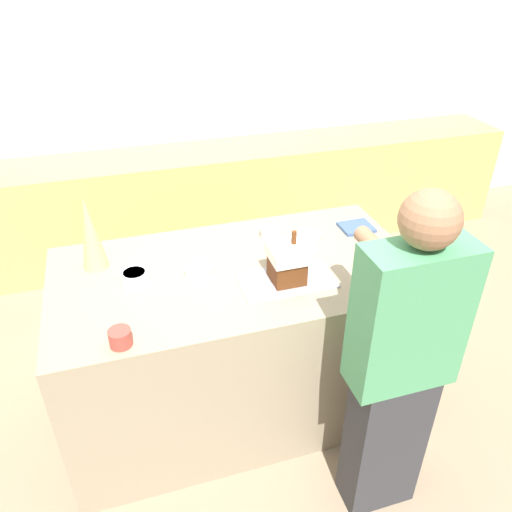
{
  "coord_description": "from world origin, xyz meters",
  "views": [
    {
      "loc": [
        -0.53,
        -2.08,
        2.37
      ],
      "look_at": [
        0.11,
        0.0,
        1.01
      ],
      "focal_mm": 35.0,
      "sensor_mm": 36.0,
      "label": 1
    }
  ],
  "objects_px": {
    "candy_bowl_far_left": "(308,237)",
    "person": "(398,367)",
    "baking_tray": "(286,280)",
    "mug": "(120,338)",
    "gingerbread_house": "(287,263)",
    "candy_bowl_near_tray_right": "(134,276)",
    "candy_bowl_front_corner": "(198,270)",
    "cookbook": "(356,227)",
    "decorative_tree": "(90,233)",
    "candy_bowl_center_rear": "(271,232)"
  },
  "relations": [
    {
      "from": "candy_bowl_near_tray_right",
      "to": "gingerbread_house",
      "type": "bearing_deg",
      "value": -17.48
    },
    {
      "from": "gingerbread_house",
      "to": "decorative_tree",
      "type": "relative_size",
      "value": 0.63
    },
    {
      "from": "candy_bowl_near_tray_right",
      "to": "candy_bowl_front_corner",
      "type": "distance_m",
      "value": 0.32
    },
    {
      "from": "gingerbread_house",
      "to": "mug",
      "type": "height_order",
      "value": "gingerbread_house"
    },
    {
      "from": "gingerbread_house",
      "to": "person",
      "type": "height_order",
      "value": "person"
    },
    {
      "from": "gingerbread_house",
      "to": "candy_bowl_center_rear",
      "type": "relative_size",
      "value": 2.16
    },
    {
      "from": "gingerbread_house",
      "to": "candy_bowl_near_tray_right",
      "type": "bearing_deg",
      "value": 162.52
    },
    {
      "from": "cookbook",
      "to": "mug",
      "type": "height_order",
      "value": "mug"
    },
    {
      "from": "candy_bowl_near_tray_right",
      "to": "person",
      "type": "xyz_separation_m",
      "value": [
        1.0,
        -0.85,
        -0.11
      ]
    },
    {
      "from": "mug",
      "to": "decorative_tree",
      "type": "bearing_deg",
      "value": 96.97
    },
    {
      "from": "decorative_tree",
      "to": "candy_bowl_near_tray_right",
      "type": "xyz_separation_m",
      "value": [
        0.18,
        -0.18,
        -0.17
      ]
    },
    {
      "from": "candy_bowl_front_corner",
      "to": "candy_bowl_center_rear",
      "type": "bearing_deg",
      "value": 28.72
    },
    {
      "from": "candy_bowl_near_tray_right",
      "to": "cookbook",
      "type": "bearing_deg",
      "value": 6.85
    },
    {
      "from": "candy_bowl_far_left",
      "to": "baking_tray",
      "type": "bearing_deg",
      "value": -126.81
    },
    {
      "from": "candy_bowl_near_tray_right",
      "to": "cookbook",
      "type": "relative_size",
      "value": 0.71
    },
    {
      "from": "candy_bowl_center_rear",
      "to": "mug",
      "type": "bearing_deg",
      "value": -142.46
    },
    {
      "from": "gingerbread_house",
      "to": "candy_bowl_front_corner",
      "type": "relative_size",
      "value": 1.79
    },
    {
      "from": "cookbook",
      "to": "person",
      "type": "bearing_deg",
      "value": -106.54
    },
    {
      "from": "decorative_tree",
      "to": "candy_bowl_center_rear",
      "type": "height_order",
      "value": "decorative_tree"
    },
    {
      "from": "decorative_tree",
      "to": "candy_bowl_center_rear",
      "type": "xyz_separation_m",
      "value": [
        0.96,
        0.03,
        -0.17
      ]
    },
    {
      "from": "cookbook",
      "to": "candy_bowl_front_corner",
      "type": "bearing_deg",
      "value": -168.43
    },
    {
      "from": "mug",
      "to": "gingerbread_house",
      "type": "bearing_deg",
      "value": 16.3
    },
    {
      "from": "cookbook",
      "to": "decorative_tree",
      "type": "bearing_deg",
      "value": 178.91
    },
    {
      "from": "decorative_tree",
      "to": "candy_bowl_near_tray_right",
      "type": "distance_m",
      "value": 0.31
    },
    {
      "from": "mug",
      "to": "person",
      "type": "bearing_deg",
      "value": -19.17
    },
    {
      "from": "candy_bowl_far_left",
      "to": "mug",
      "type": "bearing_deg",
      "value": -151.94
    },
    {
      "from": "candy_bowl_front_corner",
      "to": "candy_bowl_far_left",
      "type": "bearing_deg",
      "value": 12.7
    },
    {
      "from": "candy_bowl_front_corner",
      "to": "cookbook",
      "type": "distance_m",
      "value": 1.0
    },
    {
      "from": "baking_tray",
      "to": "gingerbread_house",
      "type": "distance_m",
      "value": 0.1
    },
    {
      "from": "candy_bowl_near_tray_right",
      "to": "candy_bowl_front_corner",
      "type": "relative_size",
      "value": 0.95
    },
    {
      "from": "candy_bowl_front_corner",
      "to": "person",
      "type": "height_order",
      "value": "person"
    },
    {
      "from": "baking_tray",
      "to": "mug",
      "type": "distance_m",
      "value": 0.86
    },
    {
      "from": "candy_bowl_center_rear",
      "to": "candy_bowl_near_tray_right",
      "type": "bearing_deg",
      "value": -164.83
    },
    {
      "from": "baking_tray",
      "to": "mug",
      "type": "relative_size",
      "value": 4.89
    },
    {
      "from": "baking_tray",
      "to": "candy_bowl_far_left",
      "type": "distance_m",
      "value": 0.41
    },
    {
      "from": "decorative_tree",
      "to": "candy_bowl_far_left",
      "type": "relative_size",
      "value": 2.95
    },
    {
      "from": "candy_bowl_front_corner",
      "to": "cookbook",
      "type": "bearing_deg",
      "value": 11.57
    },
    {
      "from": "candy_bowl_near_tray_right",
      "to": "cookbook",
      "type": "height_order",
      "value": "candy_bowl_near_tray_right"
    },
    {
      "from": "candy_bowl_far_left",
      "to": "person",
      "type": "bearing_deg",
      "value": -88.08
    },
    {
      "from": "candy_bowl_far_left",
      "to": "candy_bowl_front_corner",
      "type": "bearing_deg",
      "value": -167.3
    },
    {
      "from": "candy_bowl_far_left",
      "to": "person",
      "type": "distance_m",
      "value": 0.96
    },
    {
      "from": "decorative_tree",
      "to": "candy_bowl_front_corner",
      "type": "distance_m",
      "value": 0.57
    },
    {
      "from": "candy_bowl_near_tray_right",
      "to": "candy_bowl_front_corner",
      "type": "height_order",
      "value": "same"
    },
    {
      "from": "candy_bowl_near_tray_right",
      "to": "cookbook",
      "type": "distance_m",
      "value": 1.31
    },
    {
      "from": "baking_tray",
      "to": "person",
      "type": "distance_m",
      "value": 0.69
    },
    {
      "from": "baking_tray",
      "to": "candy_bowl_front_corner",
      "type": "relative_size",
      "value": 3.36
    },
    {
      "from": "baking_tray",
      "to": "cookbook",
      "type": "relative_size",
      "value": 2.52
    },
    {
      "from": "candy_bowl_front_corner",
      "to": "person",
      "type": "xyz_separation_m",
      "value": [
        0.69,
        -0.8,
        -0.11
      ]
    },
    {
      "from": "gingerbread_house",
      "to": "candy_bowl_near_tray_right",
      "type": "height_order",
      "value": "gingerbread_house"
    },
    {
      "from": "baking_tray",
      "to": "candy_bowl_center_rear",
      "type": "xyz_separation_m",
      "value": [
        0.06,
        0.44,
        0.03
      ]
    }
  ]
}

